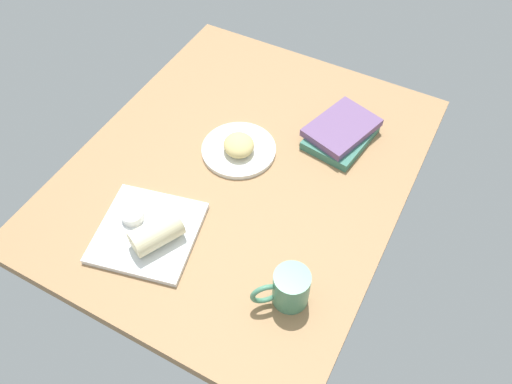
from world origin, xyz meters
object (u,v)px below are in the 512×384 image
Objects in this scene: square_plate at (148,232)px; breakfast_wrap at (156,233)px; book_stack at (341,133)px; coffee_mug at (289,288)px; scone_pastry at (239,145)px; sauce_cup at (133,215)px; round_plate at (239,150)px.

breakfast_wrap is at bearing -105.29° from square_plate.
coffee_mug reaches higher than book_stack.
coffee_mug reaches higher than breakfast_wrap.
scone_pastry is 1.67× the size of sauce_cup.
book_stack is (19.46, -23.52, -1.18)cm from scone_pastry.
book_stack is (18.73, -24.04, 1.77)cm from round_plate.
coffee_mug is (-35.36, -33.04, 4.54)cm from round_plate.
breakfast_wrap is at bearing 154.88° from book_stack.
breakfast_wrap is 35.27cm from coffee_mug.
sauce_cup is 44.95cm from coffee_mug.
scone_pastry is at bearing 43.21° from coffee_mug.
coffee_mug is at bearing -136.94° from round_plate.
square_plate is at bearing 168.80° from scone_pastry.
round_plate is 1.83× the size of coffee_mug.
breakfast_wrap is at bearing -105.29° from sauce_cup.
scone_pastry reaches higher than sauce_cup.
sauce_cup is at bearing 74.71° from square_plate.
sauce_cup is at bearing -168.76° from breakfast_wrap.
square_plate is at bearing -168.76° from breakfast_wrap.
round_plate is at bearing 34.89° from scone_pastry.
square_plate is 39.77cm from coffee_mug.
round_plate is 48.61cm from coffee_mug.
round_plate is at bearing -18.92° from sauce_cup.
breakfast_wrap reaches higher than sauce_cup.
scone_pastry is 47.53cm from coffee_mug.
coffee_mug is at bearing -136.79° from scone_pastry.
book_stack is at bearing -52.08° from round_plate.
book_stack is at bearing 9.45° from coffee_mug.
round_plate is 37.51cm from breakfast_wrap.
sauce_cup is 0.49× the size of coffee_mug.
coffee_mug is at bearing -91.04° from sauce_cup.
round_plate is 1.71× the size of breakfast_wrap.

